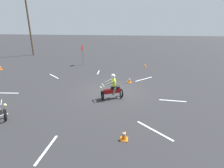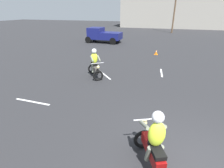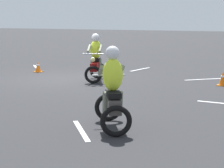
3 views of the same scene
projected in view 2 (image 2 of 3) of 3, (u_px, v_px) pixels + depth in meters
The scene contains 9 objects.
motorcycle_rider_foreground at pixel (154, 145), 4.12m from camera, with size 1.14×1.53×1.66m.
motorcycle_rider_background at pixel (95, 65), 10.11m from camera, with size 1.31×1.49×1.66m.
pickup_truck at pixel (103, 35), 20.91m from camera, with size 4.18×2.05×1.73m.
traffic_cone_mid_left at pixel (156, 52), 15.44m from camera, with size 0.32×0.32×0.43m.
lane_stripe_n at pixel (161, 73), 11.01m from camera, with size 0.10×1.55×0.01m, color silver.
lane_stripe_nw at pixel (105, 75), 10.64m from camera, with size 0.10×1.64×0.01m, color silver.
lane_stripe_w at pixel (32, 102), 7.54m from camera, with size 0.10×1.75×0.01m, color silver.
utility_pole_far at pixel (176, 2), 28.27m from camera, with size 0.24×0.24×9.59m, color brown.
building_backdrop at pixel (190, 9), 38.32m from camera, with size 29.36×9.51×7.82m, color gray.
Camera 2 is at (-1.14, -3.51, 3.66)m, focal length 28.00 mm.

